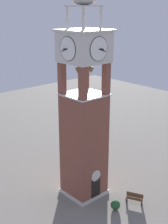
# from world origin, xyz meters

# --- Properties ---
(ground) EXTENTS (80.00, 80.00, 0.00)m
(ground) POSITION_xyz_m (0.00, 0.00, 0.00)
(ground) COLOR gray
(clock_tower) EXTENTS (3.91, 3.91, 18.86)m
(clock_tower) POSITION_xyz_m (0.00, -0.00, 7.72)
(clock_tower) COLOR brown
(clock_tower) RESTS_ON ground
(park_bench) EXTENTS (1.08, 1.63, 0.95)m
(park_bench) POSITION_xyz_m (2.35, -4.44, 0.48)
(park_bench) COLOR brown
(park_bench) RESTS_ON ground
(lamp_post) EXTENTS (0.36, 0.36, 3.81)m
(lamp_post) POSITION_xyz_m (4.64, 1.99, 2.65)
(lamp_post) COLOR black
(lamp_post) RESTS_ON ground
(trash_bin) EXTENTS (0.52, 0.52, 0.80)m
(trash_bin) POSITION_xyz_m (1.96, 5.18, 0.40)
(trash_bin) COLOR #2D2D33
(trash_bin) RESTS_ON ground
(shrub_near_entry) EXTENTS (0.88, 0.88, 0.89)m
(shrub_near_entry) POSITION_xyz_m (0.27, -3.95, 0.45)
(shrub_near_entry) COLOR #28562D
(shrub_near_entry) RESTS_ON ground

